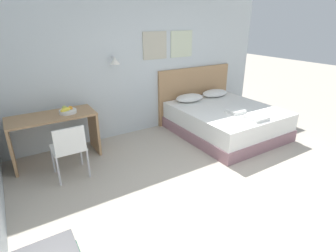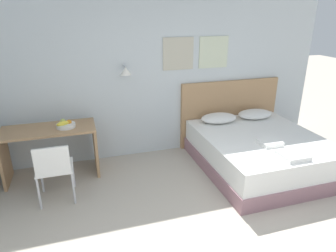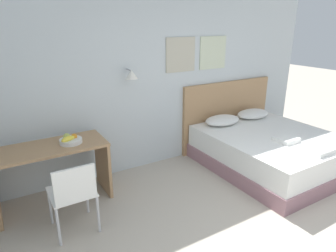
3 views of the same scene
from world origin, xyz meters
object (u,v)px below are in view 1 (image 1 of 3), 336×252
object	(u,v)px
bed	(225,121)
pillow_right	(215,93)
folded_towel_mid_bed	(256,118)
folded_towel_near_foot	(235,111)
fruit_bowl	(67,111)
headboard	(195,94)
pillow_left	(190,98)
desk	(54,129)
desk_chair	(69,147)

from	to	relation	value
bed	pillow_right	distance (m)	0.90
folded_towel_mid_bed	pillow_right	bearing A→B (deg)	75.83
folded_towel_near_foot	fruit_bowl	size ratio (longest dim) A/B	1.12
headboard	folded_towel_mid_bed	bearing A→B (deg)	-90.75
pillow_left	desk	bearing A→B (deg)	-178.82
desk_chair	headboard	bearing A→B (deg)	19.19
pillow_right	folded_towel_mid_bed	world-z (taller)	pillow_right
desk	fruit_bowl	xyz separation A→B (m)	(0.24, -0.03, 0.27)
pillow_left	folded_towel_mid_bed	size ratio (longest dim) A/B	1.87
bed	desk	size ratio (longest dim) A/B	1.54
pillow_right	desk_chair	world-z (taller)	desk_chair
pillow_left	desk	world-z (taller)	desk
bed	folded_towel_mid_bed	distance (m)	0.81
headboard	folded_towel_near_foot	distance (m)	1.34
folded_towel_mid_bed	fruit_bowl	bearing A→B (deg)	153.44
folded_towel_near_foot	folded_towel_mid_bed	xyz separation A→B (m)	(0.04, -0.45, 0.00)
bed	pillow_right	size ratio (longest dim) A/B	3.19
headboard	pillow_right	distance (m)	0.46
pillow_left	pillow_right	world-z (taller)	same
desk_chair	fruit_bowl	distance (m)	0.77
bed	desk_chair	world-z (taller)	desk_chair
fruit_bowl	pillow_left	bearing A→B (deg)	2.00
desk	folded_towel_mid_bed	bearing A→B (deg)	-25.19
pillow_left	pillow_right	bearing A→B (deg)	0.00
folded_towel_near_foot	headboard	bearing A→B (deg)	87.09
desk	desk_chair	bearing A→B (deg)	-83.99
headboard	desk	xyz separation A→B (m)	(-3.11, -0.34, -0.05)
folded_towel_mid_bed	pillow_left	bearing A→B (deg)	102.49
pillow_right	desk	bearing A→B (deg)	-179.06
folded_towel_near_foot	desk	distance (m)	3.20
headboard	fruit_bowl	xyz separation A→B (m)	(-2.86, -0.37, 0.22)
bed	desk_chair	size ratio (longest dim) A/B	2.43
folded_towel_mid_bed	desk	xyz separation A→B (m)	(-3.08, 1.45, -0.03)
headboard	pillow_left	xyz separation A→B (m)	(-0.36, -0.29, 0.03)
pillow_left	bed	bearing A→B (deg)	-64.65
headboard	pillow_right	xyz separation A→B (m)	(0.36, -0.29, 0.03)
pillow_left	desk_chair	world-z (taller)	desk_chair
folded_towel_mid_bed	fruit_bowl	xyz separation A→B (m)	(-2.84, 1.42, 0.24)
bed	desk	distance (m)	3.19
pillow_right	folded_towel_mid_bed	distance (m)	1.55
bed	pillow_left	distance (m)	0.90
pillow_right	fruit_bowl	distance (m)	3.23
folded_towel_near_foot	desk	size ratio (longest dim) A/B	0.23
pillow_left	folded_towel_mid_bed	distance (m)	1.54
bed	pillow_right	bearing A→B (deg)	64.65
pillow_left	desk	distance (m)	2.75
headboard	pillow_left	size ratio (longest dim) A/B	2.99
pillow_right	fruit_bowl	world-z (taller)	fruit_bowl
bed	pillow_left	bearing A→B (deg)	115.35
headboard	fruit_bowl	world-z (taller)	headboard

